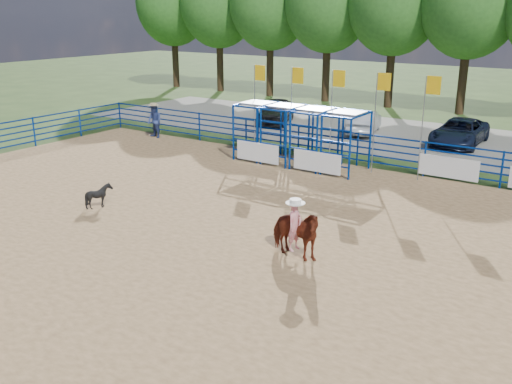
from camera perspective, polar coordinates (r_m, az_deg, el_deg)
ground at (r=17.48m, az=-3.89°, el=-4.47°), size 120.00×120.00×0.00m
arena_dirt at (r=17.47m, az=-3.89°, el=-4.44°), size 30.00×20.00×0.02m
gravel_strip at (r=32.01m, az=15.30°, el=5.25°), size 40.00×10.00×0.01m
horse_and_rider at (r=15.68m, az=3.89°, el=-3.70°), size 1.83×0.98×2.41m
calf at (r=20.49m, az=-15.42°, el=-0.36°), size 0.99×0.94×0.86m
spectator_cowboy at (r=31.17m, az=-10.12°, el=7.04°), size 1.00×0.85×1.85m
car_a at (r=34.90m, az=1.96°, el=8.10°), size 3.13×4.65×1.47m
car_b at (r=32.52m, az=10.78°, el=6.90°), size 2.23×4.06×1.27m
car_c at (r=30.91m, az=19.68°, el=5.66°), size 2.33×4.80×1.32m
perimeter_fence at (r=17.21m, az=-3.94°, el=-2.15°), size 30.10×20.10×1.50m
chute_assembly at (r=25.18m, az=5.12°, el=5.45°), size 19.32×2.41×4.20m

